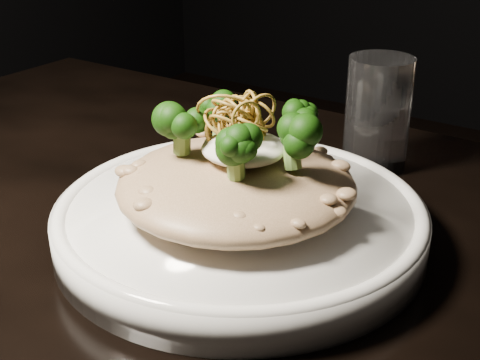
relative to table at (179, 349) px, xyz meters
name	(u,v)px	position (x,y,z in m)	size (l,w,h in m)	color
table	(179,349)	(0.00, 0.00, 0.00)	(1.10, 0.80, 0.75)	black
plate	(240,222)	(0.02, 0.06, 0.10)	(0.31, 0.31, 0.03)	white
risotto	(236,185)	(0.02, 0.06, 0.14)	(0.19, 0.19, 0.04)	brown
broccoli	(240,125)	(0.02, 0.07, 0.18)	(0.14, 0.14, 0.05)	black
cheese	(244,148)	(0.02, 0.06, 0.17)	(0.07, 0.07, 0.02)	white
shallots	(241,113)	(0.02, 0.07, 0.19)	(0.05, 0.05, 0.03)	brown
drinking_glass	(378,114)	(0.05, 0.27, 0.14)	(0.07, 0.07, 0.12)	silver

